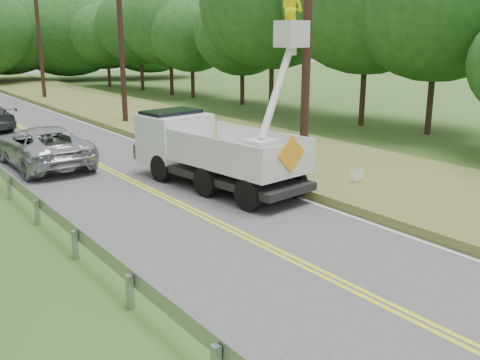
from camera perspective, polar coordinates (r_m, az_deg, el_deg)
ground at (r=10.79m, az=19.81°, el=-14.56°), size 140.00×140.00×0.00m
road at (r=21.27m, az=-12.83°, el=0.67°), size 7.20×96.00×0.03m
utility_poles at (r=25.58m, az=-5.73°, el=15.25°), size 1.60×43.30×10.00m
tall_grass_verge at (r=24.81m, az=2.34°, el=3.42°), size 7.00×96.00×0.30m
treeline_right at (r=36.12m, az=4.77°, el=16.89°), size 11.11×53.99×11.42m
bucket_truck at (r=19.24m, az=-3.50°, el=4.18°), size 4.17×7.12×6.76m
suv_silver at (r=23.13m, az=-19.91°, el=3.36°), size 2.69×5.78×1.60m
yard_sign at (r=18.75m, az=12.11°, el=0.47°), size 0.51×0.17×0.76m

